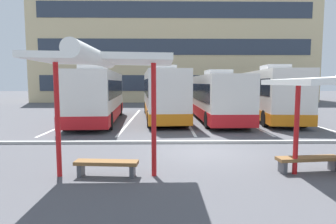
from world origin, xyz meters
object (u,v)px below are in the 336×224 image
(coach_bus_3, at_px, (269,95))
(coach_bus_2, at_px, (213,97))
(coach_bus_0, at_px, (97,96))
(bench_2, at_px, (308,160))
(bench_1, at_px, (106,165))
(coach_bus_1, at_px, (163,94))
(waiting_shelter_1, at_px, (103,63))

(coach_bus_3, bearing_deg, coach_bus_2, 173.74)
(coach_bus_0, xyz_separation_m, coach_bus_3, (11.93, 0.93, 0.06))
(coach_bus_3, bearing_deg, bench_2, -104.70)
(bench_1, xyz_separation_m, bench_2, (5.90, 0.34, 0.00))
(coach_bus_0, relative_size, bench_2, 5.46)
(coach_bus_1, xyz_separation_m, bench_1, (-1.55, -13.18, -1.44))
(waiting_shelter_1, relative_size, bench_1, 2.34)
(coach_bus_1, relative_size, coach_bus_3, 1.07)
(bench_2, bearing_deg, waiting_shelter_1, -174.69)
(waiting_shelter_1, bearing_deg, coach_bus_0, 103.48)
(coach_bus_2, bearing_deg, coach_bus_3, -6.26)
(coach_bus_1, relative_size, bench_2, 5.83)
(bench_1, bearing_deg, coach_bus_3, 54.04)
(coach_bus_1, bearing_deg, coach_bus_0, -160.33)
(coach_bus_0, relative_size, bench_1, 5.89)
(coach_bus_1, bearing_deg, waiting_shelter_1, -96.60)
(coach_bus_1, xyz_separation_m, coach_bus_2, (3.68, -0.21, -0.18))
(coach_bus_0, height_order, coach_bus_1, coach_bus_1)
(coach_bus_0, xyz_separation_m, coach_bus_2, (8.06, 1.35, -0.12))
(waiting_shelter_1, bearing_deg, coach_bus_3, 54.50)
(coach_bus_3, bearing_deg, waiting_shelter_1, -125.50)
(coach_bus_3, height_order, waiting_shelter_1, coach_bus_3)
(waiting_shelter_1, distance_m, bench_2, 6.56)
(bench_1, relative_size, bench_2, 0.93)
(waiting_shelter_1, relative_size, bench_2, 2.17)
(coach_bus_1, bearing_deg, coach_bus_3, -4.84)
(coach_bus_1, xyz_separation_m, bench_2, (4.35, -12.84, -1.44))
(coach_bus_3, xyz_separation_m, waiting_shelter_1, (-9.10, -12.75, 1.38))
(coach_bus_3, relative_size, bench_2, 5.46)
(coach_bus_0, bearing_deg, waiting_shelter_1, -76.52)
(coach_bus_2, distance_m, waiting_shelter_1, 14.26)
(coach_bus_3, height_order, bench_2, coach_bus_3)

